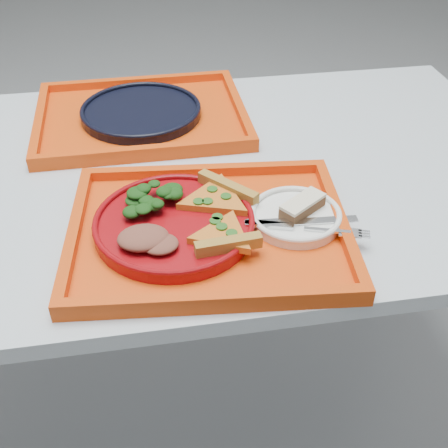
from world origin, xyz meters
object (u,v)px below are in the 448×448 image
(navy_plate, at_px, (141,113))
(dessert_bar, at_px, (303,206))
(tray_main, at_px, (209,233))
(dinner_plate, at_px, (174,225))
(tray_far, at_px, (142,119))

(navy_plate, bearing_deg, dessert_bar, -59.13)
(tray_main, relative_size, navy_plate, 1.73)
(dinner_plate, relative_size, dessert_bar, 3.00)
(tray_main, height_order, tray_far, same)
(tray_main, relative_size, dessert_bar, 5.19)
(tray_far, xyz_separation_m, dessert_bar, (0.25, -0.41, 0.03))
(tray_main, bearing_deg, navy_plate, 107.43)
(dinner_plate, bearing_deg, dessert_bar, -0.81)
(tray_far, bearing_deg, dessert_bar, -59.58)
(dessert_bar, bearing_deg, tray_main, 147.17)
(tray_main, xyz_separation_m, dinner_plate, (-0.05, 0.01, 0.02))
(tray_main, relative_size, tray_far, 1.00)
(tray_main, height_order, dinner_plate, dinner_plate)
(dessert_bar, bearing_deg, tray_far, 85.50)
(dessert_bar, bearing_deg, navy_plate, 85.50)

